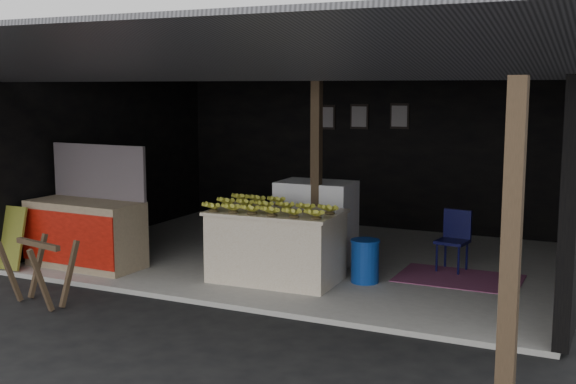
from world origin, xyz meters
The scene contains 13 objects.
ground centered at (0.00, 0.00, 0.00)m, with size 80.00×80.00×0.00m, color black.
concrete_slab centered at (0.00, 2.50, 0.03)m, with size 7.00×5.00×0.06m, color gray.
shophouse centered at (0.00, 2.82, 2.10)m, with size 7.40×7.29×3.02m.
banana_table centered at (0.10, 1.13, 0.50)m, with size 1.62×1.03×0.87m.
banana_pile centered at (0.10, 1.13, 1.02)m, with size 1.46×0.88×0.17m, color yellow, non-canonical shape.
white_crate centered at (0.19, 2.17, 0.61)m, with size 1.02×0.71×1.11m.
neighbor_stall centered at (-2.49, 0.68, 0.54)m, with size 1.58×0.76×1.61m.
green_signboard centered at (-3.35, 0.14, 0.47)m, with size 0.55×0.04×0.83m, color black.
sawhorse centered at (-1.91, -0.77, 0.46)m, with size 0.77×0.76×0.73m.
water_barrel centered at (1.12, 1.51, 0.31)m, with size 0.34×0.34×0.50m, color #0D3897.
plastic_chair centered at (1.97, 2.57, 0.52)m, with size 0.42×0.42×0.79m.
magenta_rug centered at (2.13, 2.17, 0.07)m, with size 1.50×1.00×0.01m, color #71194F.
picture_frames centered at (-0.17, 4.89, 1.93)m, with size 1.62×0.04×0.46m.
Camera 1 is at (3.96, -6.63, 2.43)m, focal length 45.00 mm.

